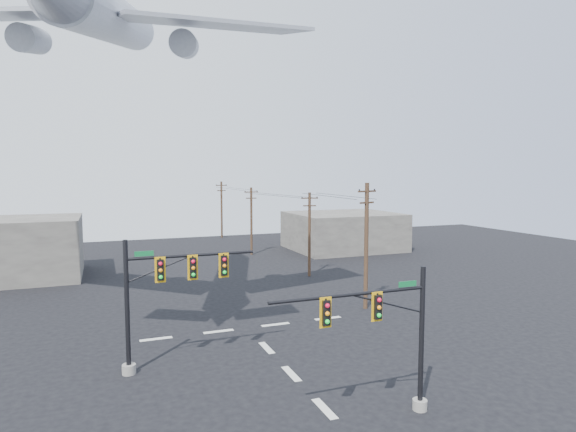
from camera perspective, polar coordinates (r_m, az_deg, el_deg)
name	(u,v)px	position (r m, az deg, el deg)	size (l,w,h in m)	color
ground	(325,409)	(23.02, 4.35, -21.83)	(120.00, 120.00, 0.00)	black
lane_markings	(282,364)	(27.48, -0.68, -17.16)	(14.00, 21.20, 0.01)	silver
signal_mast_near	(391,337)	(21.39, 12.13, -13.86)	(7.38, 0.71, 6.43)	gray
signal_mast_far	(161,296)	(26.43, -14.81, -9.14)	(7.10, 0.77, 7.04)	gray
utility_pole_a	(366,243)	(37.26, 9.26, -3.22)	(1.88, 0.75, 9.70)	#4D3121
utility_pole_b	(309,233)	(48.53, 2.56, -1.98)	(1.71, 0.43, 8.51)	#4D3121
utility_pole_c	(251,220)	(61.63, -4.37, -0.42)	(1.77, 0.29, 8.63)	#4D3121
utility_pole_d	(222,208)	(78.56, -7.88, 0.91)	(1.88, 0.41, 9.11)	#4D3121
power_lines	(268,192)	(57.10, -2.34, 2.84)	(3.23, 44.50, 0.53)	black
airliner	(108,18)	(35.80, -20.52, 21.09)	(26.35, 28.19, 8.25)	#B8BCC5
building_right	(343,231)	(66.63, 6.57, -1.78)	(14.00, 12.00, 5.00)	slate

